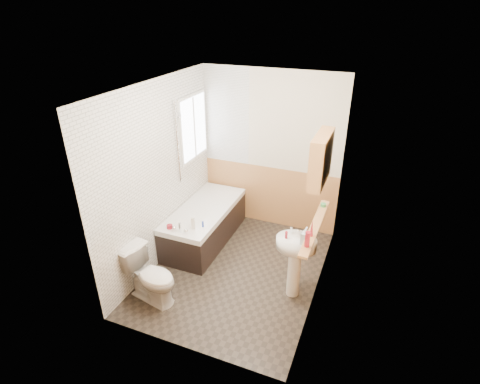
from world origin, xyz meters
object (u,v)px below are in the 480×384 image
at_px(toilet, 151,276).
at_px(sink, 295,255).
at_px(pine_shelf, 315,226).
at_px(bathtub, 205,223).
at_px(medicine_cabinet, 321,159).

height_order(toilet, sink, sink).
xyz_separation_m(sink, pine_shelf, (0.20, -0.00, 0.46)).
xyz_separation_m(bathtub, pine_shelf, (1.77, -0.68, 0.76)).
relative_size(sink, pine_shelf, 0.75).
relative_size(bathtub, medicine_cabinet, 2.69).
bearing_deg(bathtub, toilet, -91.23).
distance_m(sink, pine_shelf, 0.50).
xyz_separation_m(bathtub, sink, (1.57, -0.68, 0.30)).
height_order(sink, pine_shelf, pine_shelf).
xyz_separation_m(toilet, pine_shelf, (1.80, 0.72, 0.71)).
bearing_deg(toilet, medicine_cabinet, -55.14).
distance_m(bathtub, medicine_cabinet, 2.42).
height_order(bathtub, pine_shelf, pine_shelf).
bearing_deg(bathtub, pine_shelf, -20.98).
bearing_deg(sink, toilet, -158.71).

